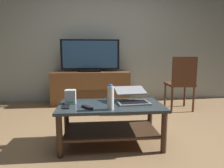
{
  "coord_description": "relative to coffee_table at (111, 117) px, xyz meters",
  "views": [
    {
      "loc": [
        -0.28,
        -2.09,
        0.99
      ],
      "look_at": [
        -0.04,
        0.51,
        0.6
      ],
      "focal_mm": 31.85,
      "sensor_mm": 36.0,
      "label": 1
    }
  ],
  "objects": [
    {
      "name": "television",
      "position": [
        -0.24,
        1.87,
        0.64
      ],
      "size": [
        1.15,
        0.2,
        0.64
      ],
      "color": "black",
      "rests_on": "media_cabinet"
    },
    {
      "name": "router_box",
      "position": [
        -0.44,
        0.07,
        0.22
      ],
      "size": [
        0.12,
        0.1,
        0.16
      ],
      "color": "silver",
      "rests_on": "coffee_table"
    },
    {
      "name": "dining_chair",
      "position": [
        1.35,
        1.23,
        0.22
      ],
      "size": [
        0.46,
        0.46,
        0.95
      ],
      "color": "#59331E",
      "rests_on": "ground"
    },
    {
      "name": "laptop",
      "position": [
        0.25,
        0.07,
        0.2
      ],
      "size": [
        0.38,
        0.39,
        0.16
      ],
      "color": "gray",
      "rests_on": "coffee_table"
    },
    {
      "name": "tv_remote",
      "position": [
        -0.25,
        -0.13,
        0.15
      ],
      "size": [
        0.12,
        0.16,
        0.02
      ],
      "primitive_type": "cube",
      "rotation": [
        0.0,
        0.0,
        0.56
      ],
      "color": "black",
      "rests_on": "coffee_table"
    },
    {
      "name": "back_wall",
      "position": [
        0.1,
        2.21,
        1.09
      ],
      "size": [
        6.4,
        0.12,
        2.8
      ],
      "primitive_type": "cube",
      "color": "#A8B2A8",
      "rests_on": "ground"
    },
    {
      "name": "cell_phone",
      "position": [
        -0.47,
        -0.08,
        0.15
      ],
      "size": [
        0.09,
        0.15,
        0.01
      ],
      "primitive_type": "cube",
      "rotation": [
        0.0,
        0.0,
        0.13
      ],
      "color": "black",
      "rests_on": "coffee_table"
    },
    {
      "name": "coffee_table",
      "position": [
        0.0,
        0.0,
        0.0
      ],
      "size": [
        1.13,
        0.6,
        0.45
      ],
      "color": "#2D383D",
      "rests_on": "ground"
    },
    {
      "name": "water_bottle_near",
      "position": [
        -0.02,
        -0.21,
        0.26
      ],
      "size": [
        0.07,
        0.07,
        0.25
      ],
      "color": "silver",
      "rests_on": "coffee_table"
    },
    {
      "name": "ground_plane",
      "position": [
        0.1,
        -0.01,
        -0.31
      ],
      "size": [
        7.68,
        7.68,
        0.0
      ],
      "primitive_type": "plane",
      "color": "olive"
    },
    {
      "name": "media_cabinet",
      "position": [
        -0.24,
        1.89,
        0.01
      ],
      "size": [
        1.54,
        0.46,
        0.65
      ],
      "color": "brown",
      "rests_on": "ground"
    }
  ]
}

